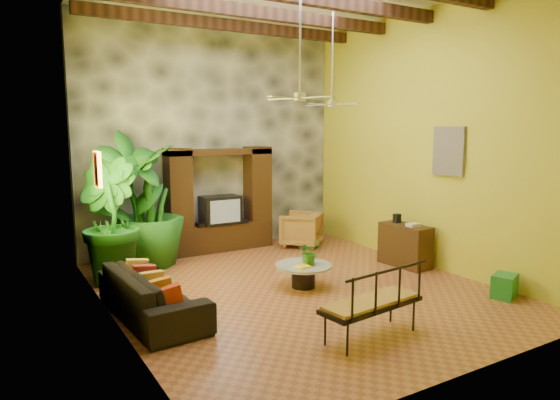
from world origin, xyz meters
TOP-DOWN VIEW (x-y plane):
  - ground at (0.00, 0.00)m, footprint 7.00×7.00m
  - back_wall at (0.00, 3.50)m, footprint 6.00×0.02m
  - left_wall at (-3.00, 0.00)m, footprint 0.02×7.00m
  - right_wall at (3.00, 0.00)m, footprint 0.02×7.00m
  - stone_accent_wall at (0.00, 3.44)m, footprint 5.98×0.10m
  - entertainment_center at (0.00, 3.14)m, footprint 2.40×0.55m
  - ceiling_fan_front at (-0.20, -0.40)m, footprint 1.28×1.28m
  - ceiling_fan_back at (1.60, 1.20)m, footprint 1.28×1.28m
  - wall_art_mask at (-2.96, 1.00)m, footprint 0.06×0.32m
  - wall_art_painting at (2.96, -0.60)m, footprint 0.06×0.70m
  - sofa at (-2.49, -0.00)m, footprint 1.05×2.39m
  - wicker_armchair at (1.77, 2.52)m, footprint 1.20×1.21m
  - tall_plant_a at (-2.06, 2.56)m, footprint 1.65×1.38m
  - tall_plant_b at (-2.65, 2.01)m, footprint 1.32×1.47m
  - tall_plant_c at (-1.72, 2.70)m, footprint 1.65×1.65m
  - coffee_table at (0.15, -0.01)m, footprint 0.97×0.97m
  - centerpiece_plant at (0.25, -0.03)m, footprint 0.46×0.42m
  - yellow_tray at (0.03, -0.16)m, footprint 0.29×0.23m
  - iron_bench at (-0.25, -2.28)m, footprint 1.53×0.70m
  - side_console at (2.62, 0.08)m, footprint 0.54×1.07m
  - green_bin at (2.65, -2.12)m, footprint 0.53×0.46m

SIDE VIEW (x-z plane):
  - ground at x=0.00m, z-range 0.00..0.00m
  - green_bin at x=2.65m, z-range 0.00..0.38m
  - coffee_table at x=0.15m, z-range 0.06..0.46m
  - sofa at x=-2.49m, z-range 0.00..0.68m
  - wicker_armchair at x=1.77m, z-range 0.00..0.79m
  - yellow_tray at x=0.03m, z-range 0.40..0.43m
  - side_console at x=2.62m, z-range 0.00..0.83m
  - iron_bench at x=-0.25m, z-range 0.26..0.82m
  - centerpiece_plant at x=0.25m, z-range 0.40..0.83m
  - entertainment_center at x=0.00m, z-range -0.18..2.12m
  - tall_plant_b at x=-2.65m, z-range 0.00..2.23m
  - tall_plant_c at x=-1.72m, z-range 0.00..2.41m
  - tall_plant_a at x=-2.06m, z-range 0.00..2.69m
  - wall_art_mask at x=-2.96m, z-range 1.83..2.38m
  - wall_art_painting at x=2.96m, z-range 1.85..2.75m
  - back_wall at x=0.00m, z-range 0.00..5.00m
  - left_wall at x=-3.00m, z-range 0.00..5.00m
  - right_wall at x=3.00m, z-range 0.00..5.00m
  - stone_accent_wall at x=0.00m, z-range 0.01..4.99m
  - ceiling_fan_front at x=-0.20m, z-range 2.47..4.33m
  - ceiling_fan_back at x=1.60m, z-range 2.47..4.33m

